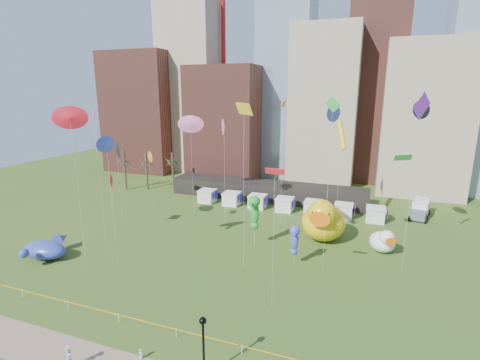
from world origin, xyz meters
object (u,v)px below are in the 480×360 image
at_px(toddler, 141,354).
at_px(box_truck, 420,209).
at_px(lamppost, 203,341).
at_px(woman, 69,359).
at_px(big_duck, 323,220).
at_px(small_duck, 383,241).
at_px(seahorse_purple, 295,238).
at_px(whale_inflatable, 46,249).
at_px(seahorse_green, 255,210).

bearing_deg(toddler, box_truck, 80.43).
bearing_deg(lamppost, woman, -164.40).
bearing_deg(lamppost, big_duck, 80.51).
bearing_deg(big_duck, small_duck, -7.68).
height_order(seahorse_purple, box_truck, seahorse_purple).
distance_m(whale_inflatable, lamppost, 29.61).
height_order(big_duck, woman, big_duck).
height_order(small_duck, seahorse_purple, seahorse_purple).
bearing_deg(seahorse_green, small_duck, 23.25).
height_order(seahorse_green, whale_inflatable, seahorse_green).
xyz_separation_m(seahorse_purple, box_truck, (16.33, 24.40, -2.18)).
bearing_deg(small_duck, whale_inflatable, 179.33).
xyz_separation_m(seahorse_green, seahorse_purple, (6.21, -3.63, -1.65)).
xyz_separation_m(seahorse_green, woman, (-6.37, -26.18, -4.31)).
distance_m(lamppost, toddler, 6.19).
distance_m(small_duck, seahorse_green, 17.32).
distance_m(seahorse_green, toddler, 23.93).
xyz_separation_m(lamppost, box_truck, (18.88, 44.15, -1.79)).
bearing_deg(whale_inflatable, big_duck, 24.16).
height_order(small_duck, box_truck, small_duck).
xyz_separation_m(whale_inflatable, woman, (17.42, -13.72, -0.28)).
bearing_deg(big_duck, toddler, -109.23).
bearing_deg(box_truck, seahorse_green, -124.68).
xyz_separation_m(small_duck, whale_inflatable, (-40.21, -16.53, -0.34)).
distance_m(small_duck, lamppost, 30.32).
bearing_deg(woman, whale_inflatable, 148.94).
xyz_separation_m(big_duck, lamppost, (-4.78, -28.62, 0.22)).
relative_size(seahorse_purple, toddler, 5.85).
bearing_deg(woman, seahorse_purple, 68.03).
bearing_deg(woman, toddler, 39.22).
distance_m(box_truck, woman, 55.14).
bearing_deg(lamppost, seahorse_green, 98.90).
bearing_deg(small_duck, woman, -150.01).
bearing_deg(box_truck, big_duck, -119.57).
relative_size(box_truck, toddler, 7.70).
distance_m(seahorse_purple, box_truck, 29.44).
bearing_deg(whale_inflatable, box_truck, 31.05).
xyz_separation_m(woman, toddler, (4.47, 2.80, -0.46)).
distance_m(lamppost, box_truck, 48.05).
bearing_deg(woman, box_truck, 65.56).
distance_m(big_duck, toddler, 30.53).
distance_m(big_duck, small_duck, 8.19).
bearing_deg(seahorse_purple, seahorse_green, 145.92).
bearing_deg(whale_inflatable, seahorse_green, 23.03).
relative_size(big_duck, woman, 4.67).
xyz_separation_m(whale_inflatable, toddler, (21.89, -10.92, -0.74)).
distance_m(seahorse_green, woman, 27.28).
relative_size(small_duck, seahorse_purple, 0.94).
distance_m(woman, toddler, 5.30).
relative_size(big_duck, toddler, 9.52).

